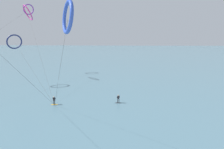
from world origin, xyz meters
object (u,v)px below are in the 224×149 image
object	(u,v)px
kite_violet	(28,10)
kite_magenta	(28,13)
surfer_charcoal	(118,99)
surfer_amber	(54,101)
kite_cobalt	(68,17)
kite_navy	(14,42)

from	to	relation	value
kite_violet	kite_magenta	world-z (taller)	kite_violet
surfer_charcoal	surfer_amber	world-z (taller)	same
kite_violet	kite_cobalt	world-z (taller)	kite_violet
surfer_charcoal	kite_cobalt	distance (m)	22.04
kite_navy	kite_magenta	size ratio (longest dim) A/B	0.65
kite_navy	kite_magenta	xyz separation A→B (m)	(0.08, 8.56, 7.93)
surfer_charcoal	kite_violet	bearing A→B (deg)	-19.74
kite_navy	kite_cobalt	distance (m)	35.18
kite_magenta	kite_navy	bearing A→B (deg)	141.28
surfer_amber	kite_cobalt	xyz separation A→B (m)	(7.40, -14.51, 14.45)
kite_cobalt	kite_violet	bearing A→B (deg)	-179.13
surfer_charcoal	kite_magenta	xyz separation A→B (m)	(-26.44, 20.37, 18.68)
kite_violet	surfer_amber	bearing A→B (deg)	71.50
kite_cobalt	kite_navy	bearing A→B (deg)	-170.79
kite_navy	kite_violet	size ratio (longest dim) A/B	0.30
surfer_charcoal	kite_navy	size ratio (longest dim) A/B	0.11
kite_violet	kite_magenta	bearing A→B (deg)	64.92
surfer_charcoal	kite_violet	distance (m)	45.86
kite_violet	kite_cobalt	distance (m)	50.84
kite_violet	kite_cobalt	bearing A→B (deg)	70.36
surfer_amber	kite_violet	bearing A→B (deg)	-131.40
surfer_charcoal	kite_cobalt	bearing A→B (deg)	95.71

